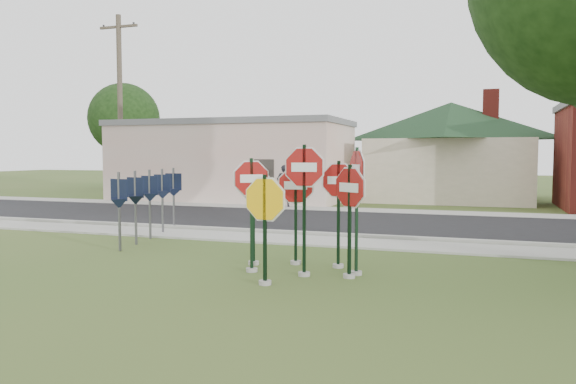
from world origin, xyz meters
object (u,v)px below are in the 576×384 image
(stop_sign_yellow, at_px, (265,215))
(stop_sign_center, at_px, (304,190))
(utility_pole_near, at_px, (120,105))
(stop_sign_left, at_px, (251,199))
(pedestrian, at_px, (284,186))

(stop_sign_yellow, bearing_deg, stop_sign_center, 63.91)
(stop_sign_center, relative_size, utility_pole_near, 0.29)
(stop_sign_left, bearing_deg, stop_sign_center, -1.39)
(stop_sign_center, bearing_deg, stop_sign_yellow, -116.09)
(stop_sign_left, xyz_separation_m, pedestrian, (-3.93, 13.22, -0.51))
(stop_sign_yellow, xyz_separation_m, pedestrian, (-4.62, 14.21, -0.30))
(stop_sign_yellow, relative_size, utility_pole_near, 0.23)
(stop_sign_yellow, relative_size, pedestrian, 1.15)
(stop_sign_yellow, distance_m, utility_pole_near, 20.65)
(stop_sign_center, height_order, stop_sign_left, stop_sign_center)
(stop_sign_center, height_order, utility_pole_near, utility_pole_near)
(stop_sign_yellow, height_order, utility_pole_near, utility_pole_near)
(stop_sign_yellow, bearing_deg, pedestrian, 108.00)
(stop_sign_center, xyz_separation_m, stop_sign_yellow, (-0.47, -0.96, -0.43))
(stop_sign_left, relative_size, pedestrian, 1.30)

